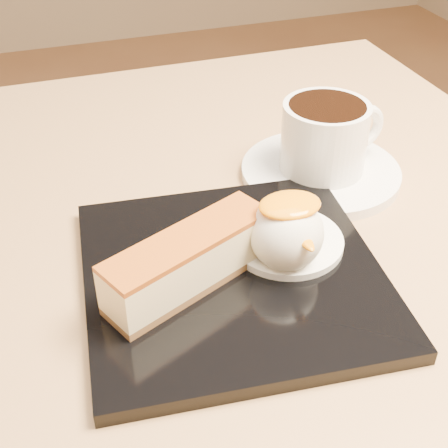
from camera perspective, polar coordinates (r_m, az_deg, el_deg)
name	(u,v)px	position (r m, az deg, el deg)	size (l,w,h in m)	color
table	(175,400)	(0.60, -4.54, -15.73)	(0.80, 0.80, 0.72)	black
dessert_plate	(233,275)	(0.47, 0.79, -4.68)	(0.22, 0.22, 0.01)	black
cheesecake	(189,261)	(0.44, -3.23, -3.38)	(0.14, 0.09, 0.04)	brown
cream_smear	(286,241)	(0.49, 5.69, -1.54)	(0.09, 0.09, 0.01)	white
ice_cream_scoop	(286,234)	(0.46, 5.72, -0.88)	(0.06, 0.06, 0.06)	white
mango_sauce	(290,205)	(0.45, 6.04, 1.74)	(0.05, 0.04, 0.01)	orange
mint_sprig	(241,227)	(0.50, 1.53, -0.27)	(0.03, 0.02, 0.00)	#2C8831
saucer	(320,172)	(0.60, 8.81, 4.72)	(0.15, 0.15, 0.01)	white
coffee_cup	(326,136)	(0.58, 9.32, 7.97)	(0.11, 0.08, 0.06)	white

